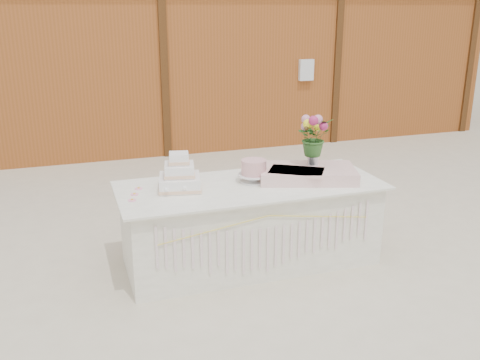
# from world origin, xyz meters

# --- Properties ---
(ground) EXTENTS (80.00, 80.00, 0.00)m
(ground) POSITION_xyz_m (0.00, 0.00, 0.00)
(ground) COLOR beige
(ground) RESTS_ON ground
(barn) EXTENTS (12.60, 4.60, 3.30)m
(barn) POSITION_xyz_m (-0.01, 5.99, 1.68)
(barn) COLOR brown
(barn) RESTS_ON ground
(cake_table) EXTENTS (2.40, 1.00, 0.77)m
(cake_table) POSITION_xyz_m (0.00, -0.00, 0.39)
(cake_table) COLOR white
(cake_table) RESTS_ON ground
(wedding_cake) EXTENTS (0.43, 0.43, 0.33)m
(wedding_cake) POSITION_xyz_m (-0.63, 0.08, 0.88)
(wedding_cake) COLOR white
(wedding_cake) RESTS_ON cake_table
(pink_cake_stand) EXTENTS (0.29, 0.29, 0.21)m
(pink_cake_stand) POSITION_xyz_m (0.05, 0.06, 0.89)
(pink_cake_stand) COLOR silver
(pink_cake_stand) RESTS_ON cake_table
(satin_runner) EXTENTS (1.00, 0.76, 0.11)m
(satin_runner) POSITION_xyz_m (0.55, -0.02, 0.83)
(satin_runner) COLOR #FFCFCD
(satin_runner) RESTS_ON cake_table
(flower_vase) EXTENTS (0.10, 0.10, 0.14)m
(flower_vase) POSITION_xyz_m (0.64, 0.05, 0.95)
(flower_vase) COLOR silver
(flower_vase) RESTS_ON satin_runner
(bouquet) EXTENTS (0.39, 0.37, 0.35)m
(bouquet) POSITION_xyz_m (0.64, 0.05, 1.20)
(bouquet) COLOR #326327
(bouquet) RESTS_ON flower_vase
(loose_flowers) EXTENTS (0.15, 0.34, 0.02)m
(loose_flowers) POSITION_xyz_m (-1.03, 0.04, 0.78)
(loose_flowers) COLOR #FE9BBF
(loose_flowers) RESTS_ON cake_table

